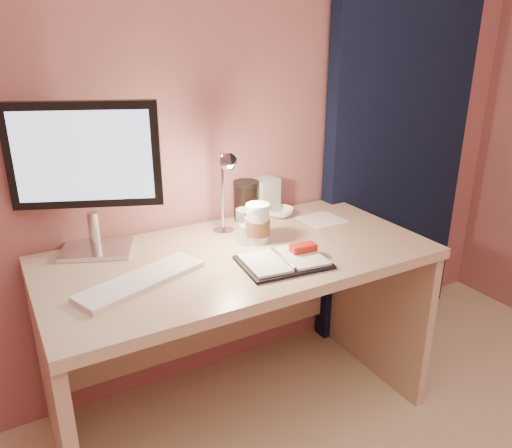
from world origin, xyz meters
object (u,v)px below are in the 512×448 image
coffee_cup (258,224)px  bowl (280,212)px  monitor (87,165)px  product_box (265,197)px  lotion_bottle (246,229)px  keyboard (142,280)px  desk_lamp (238,185)px  desk (231,299)px  dark_jar (246,202)px  clear_cup (246,226)px  planner (285,260)px

coffee_cup → bowl: size_ratio=1.26×
coffee_cup → monitor: bearing=160.6°
coffee_cup → product_box: (0.17, 0.24, 0.01)m
coffee_cup → lotion_bottle: (-0.04, 0.03, -0.02)m
bowl → lotion_bottle: bearing=-146.5°
monitor → product_box: bearing=25.9°
monitor → keyboard: size_ratio=1.25×
lotion_bottle → desk_lamp: bearing=124.6°
lotion_bottle → desk_lamp: desk_lamp is taller
coffee_cup → bowl: (0.22, 0.20, -0.05)m
bowl → product_box: bearing=132.9°
desk → product_box: size_ratio=8.57×
dark_jar → keyboard: bearing=-148.1°
desk → clear_cup: clear_cup is taller
desk → dark_jar: bearing=49.6°
coffee_cup → planner: bearing=-93.6°
coffee_cup → desk_lamp: desk_lamp is taller
planner → bowl: (0.23, 0.41, 0.01)m
desk → coffee_cup: coffee_cup is taller
keyboard → lotion_bottle: bearing=-2.8°
planner → desk_lamp: bearing=105.0°
desk_lamp → monitor: bearing=178.2°
desk → planner: bearing=-66.6°
planner → dark_jar: (0.09, 0.45, 0.06)m
dark_jar → monitor: bearing=-176.5°
bowl → desk: bearing=-151.2°
dark_jar → desk_lamp: (-0.13, -0.18, 0.14)m
keyboard → coffee_cup: coffee_cup is taller
coffee_cup → clear_cup: coffee_cup is taller
product_box → desk_lamp: 0.33m
clear_cup → desk_lamp: bearing=102.0°
monitor → bowl: (0.78, -0.00, -0.30)m
bowl → product_box: product_box is taller
desk → clear_cup: 0.30m
lotion_bottle → planner: bearing=-84.5°
desk → desk_lamp: desk_lamp is taller
lotion_bottle → product_box: (0.21, 0.22, 0.03)m
planner → coffee_cup: 0.22m
coffee_cup → desk: bearing=173.4°
clear_cup → desk_lamp: (-0.01, 0.05, 0.15)m
coffee_cup → desk_lamp: (-0.06, 0.05, 0.15)m
keyboard → bowl: (0.71, 0.31, 0.01)m
monitor → bowl: bearing=22.1°
monitor → lotion_bottle: monitor is taller
keyboard → lotion_bottle: (0.45, 0.14, 0.04)m
bowl → product_box: 0.09m
clear_cup → product_box: product_box is taller
lotion_bottle → dark_jar: bearing=61.5°
dark_jar → desk_lamp: desk_lamp is taller
monitor → lotion_bottle: (0.52, -0.17, -0.28)m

